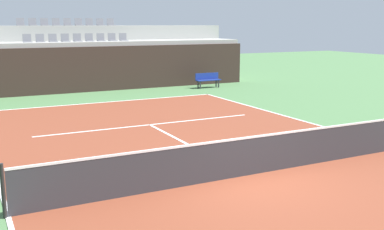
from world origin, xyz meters
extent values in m
plane|color=#477042|center=(0.00, 0.00, 0.00)|extent=(80.00, 80.00, 0.00)
cube|color=brown|center=(0.00, 0.00, 0.01)|extent=(11.00, 24.00, 0.01)
cube|color=white|center=(0.00, 11.95, 0.01)|extent=(11.00, 0.10, 0.00)
cube|color=white|center=(-5.45, 0.00, 0.01)|extent=(0.10, 24.00, 0.00)
cube|color=white|center=(0.00, 6.40, 0.01)|extent=(8.26, 0.10, 0.00)
cube|color=white|center=(0.00, 3.20, 0.01)|extent=(0.10, 6.40, 0.00)
cube|color=#33231E|center=(0.00, 15.79, 1.22)|extent=(19.61, 0.30, 2.44)
cube|color=#9E9E99|center=(0.00, 17.14, 1.34)|extent=(19.61, 2.40, 2.68)
cube|color=#9E9E99|center=(0.00, 19.54, 1.77)|extent=(19.61, 2.40, 3.55)
cube|color=slate|center=(-2.69, 17.14, 2.70)|extent=(0.44, 0.44, 0.04)
cube|color=slate|center=(-2.69, 17.34, 2.92)|extent=(0.44, 0.04, 0.40)
cube|color=slate|center=(-2.02, 17.14, 2.70)|extent=(0.44, 0.44, 0.04)
cube|color=slate|center=(-2.02, 17.34, 2.92)|extent=(0.44, 0.04, 0.40)
cube|color=slate|center=(-1.34, 17.14, 2.70)|extent=(0.44, 0.44, 0.04)
cube|color=slate|center=(-1.34, 17.34, 2.92)|extent=(0.44, 0.04, 0.40)
cube|color=slate|center=(-0.67, 17.14, 2.70)|extent=(0.44, 0.44, 0.04)
cube|color=slate|center=(-0.67, 17.34, 2.92)|extent=(0.44, 0.04, 0.40)
cube|color=slate|center=(0.00, 17.14, 2.70)|extent=(0.44, 0.44, 0.04)
cube|color=slate|center=(0.00, 17.34, 2.92)|extent=(0.44, 0.04, 0.40)
cube|color=slate|center=(0.67, 17.14, 2.70)|extent=(0.44, 0.44, 0.04)
cube|color=slate|center=(0.67, 17.34, 2.92)|extent=(0.44, 0.04, 0.40)
cube|color=slate|center=(1.34, 17.14, 2.70)|extent=(0.44, 0.44, 0.04)
cube|color=slate|center=(1.34, 17.34, 2.92)|extent=(0.44, 0.04, 0.40)
cube|color=slate|center=(2.02, 17.14, 2.70)|extent=(0.44, 0.44, 0.04)
cube|color=slate|center=(2.02, 17.34, 2.92)|extent=(0.44, 0.04, 0.40)
cube|color=slate|center=(2.69, 17.14, 2.70)|extent=(0.44, 0.44, 0.04)
cube|color=slate|center=(2.69, 17.34, 2.92)|extent=(0.44, 0.04, 0.40)
cube|color=slate|center=(-2.69, 19.54, 3.57)|extent=(0.44, 0.44, 0.04)
cube|color=slate|center=(-2.69, 19.74, 3.79)|extent=(0.44, 0.04, 0.40)
cube|color=slate|center=(-2.02, 19.54, 3.57)|extent=(0.44, 0.44, 0.04)
cube|color=slate|center=(-2.02, 19.74, 3.79)|extent=(0.44, 0.04, 0.40)
cube|color=slate|center=(-1.34, 19.54, 3.57)|extent=(0.44, 0.44, 0.04)
cube|color=slate|center=(-1.34, 19.74, 3.79)|extent=(0.44, 0.04, 0.40)
cube|color=slate|center=(-0.67, 19.54, 3.57)|extent=(0.44, 0.44, 0.04)
cube|color=slate|center=(-0.67, 19.74, 3.79)|extent=(0.44, 0.04, 0.40)
cube|color=slate|center=(0.00, 19.54, 3.57)|extent=(0.44, 0.44, 0.04)
cube|color=slate|center=(0.00, 19.74, 3.79)|extent=(0.44, 0.04, 0.40)
cube|color=slate|center=(0.67, 19.54, 3.57)|extent=(0.44, 0.44, 0.04)
cube|color=slate|center=(0.67, 19.74, 3.79)|extent=(0.44, 0.04, 0.40)
cube|color=slate|center=(1.34, 19.54, 3.57)|extent=(0.44, 0.44, 0.04)
cube|color=slate|center=(1.34, 19.74, 3.79)|extent=(0.44, 0.04, 0.40)
cube|color=slate|center=(2.02, 19.54, 3.57)|extent=(0.44, 0.44, 0.04)
cube|color=slate|center=(2.02, 19.74, 3.79)|extent=(0.44, 0.04, 0.40)
cube|color=slate|center=(2.69, 19.54, 3.57)|extent=(0.44, 0.44, 0.04)
cube|color=slate|center=(2.69, 19.74, 3.79)|extent=(0.44, 0.04, 0.40)
cylinder|color=black|center=(-5.50, 0.00, 0.55)|extent=(0.08, 0.08, 1.07)
cube|color=#333338|center=(0.00, 0.00, 0.47)|extent=(10.90, 0.02, 0.92)
cube|color=white|center=(0.00, 0.00, 0.96)|extent=(10.90, 0.04, 0.05)
cube|color=navy|center=(6.74, 14.20, 0.45)|extent=(1.50, 0.40, 0.05)
cube|color=navy|center=(6.74, 14.38, 0.67)|extent=(1.50, 0.04, 0.36)
cube|color=#2D2D33|center=(6.14, 14.06, 0.21)|extent=(0.06, 0.06, 0.42)
cube|color=#2D2D33|center=(7.34, 14.06, 0.21)|extent=(0.06, 0.06, 0.42)
cube|color=#2D2D33|center=(6.14, 14.34, 0.21)|extent=(0.06, 0.06, 0.42)
cube|color=#2D2D33|center=(7.34, 14.34, 0.21)|extent=(0.06, 0.06, 0.42)
camera|label=1|loc=(-6.01, -8.90, 3.63)|focal=42.86mm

